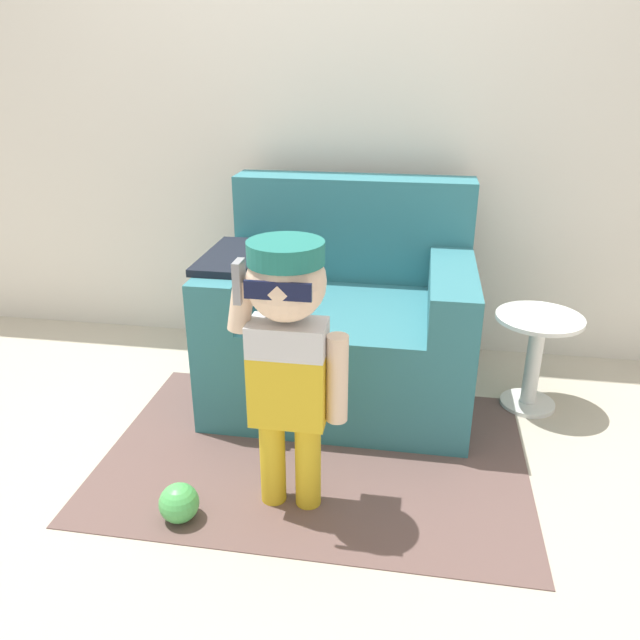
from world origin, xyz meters
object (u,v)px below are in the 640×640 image
(armchair, at_px, (344,320))
(side_table, at_px, (535,352))
(person_child, at_px, (288,339))
(toy_ball, at_px, (179,503))

(armchair, height_order, side_table, armchair)
(person_child, distance_m, toy_ball, 0.68)
(person_child, distance_m, side_table, 1.28)
(toy_ball, bearing_deg, side_table, 37.48)
(side_table, bearing_deg, armchair, 177.30)
(armchair, xyz_separation_m, toy_ball, (-0.42, -1.01, -0.27))
(person_child, height_order, side_table, person_child)
(person_child, relative_size, side_table, 2.18)
(armchair, distance_m, toy_ball, 1.13)
(side_table, bearing_deg, toy_ball, -142.52)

